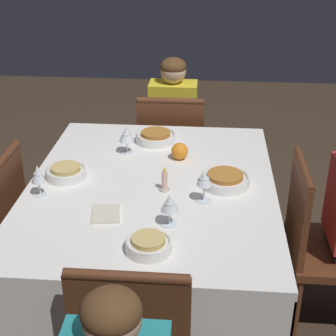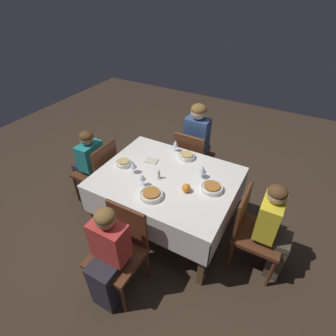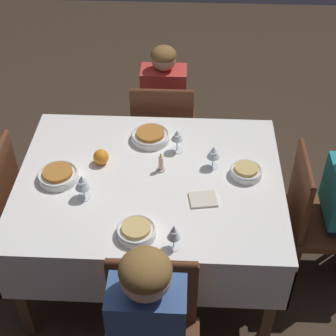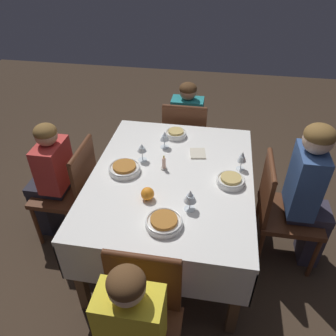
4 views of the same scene
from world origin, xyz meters
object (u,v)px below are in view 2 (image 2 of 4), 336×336
Objects in this scene: person_child_red at (107,255)px; person_child_yellow at (273,228)px; chair_south at (192,157)px; person_adult_denim at (198,139)px; person_child_teal at (88,162)px; bowl_south at (187,156)px; bowl_west at (212,188)px; napkin_red_folded at (151,161)px; chair_west at (253,228)px; wine_glass_east at (133,165)px; wine_glass_south at (176,144)px; wine_glass_west at (203,169)px; chair_north at (120,247)px; candle_centerpiece at (159,175)px; dining_table at (167,183)px; bowl_north at (151,194)px; wine_glass_north at (142,178)px; bowl_east at (124,163)px; chair_east at (99,170)px; orange_fruit at (186,188)px.

person_child_yellow is at bearing 39.64° from person_child_red.
person_child_yellow is (-1.17, 0.82, 0.09)m from chair_south.
person_adult_denim reaches higher than person_child_teal.
person_child_teal is at bearing 20.11° from bowl_south.
napkin_red_folded is (0.76, -0.12, -0.02)m from bowl_west.
chair_west reaches higher than bowl_west.
person_child_teal is 7.04× the size of wine_glass_east.
wine_glass_west is (-0.47, 0.31, 0.00)m from wine_glass_south.
wine_glass_south is at bearing 95.38° from chair_north.
wine_glass_east is 1.19× the size of candle_centerpiece.
person_child_red is (-1.08, 0.94, 0.03)m from person_child_teal.
bowl_south is at bearing 110.11° from person_child_teal.
dining_table is 0.50m from bowl_west.
bowl_south and bowl_north have the same top height.
person_child_teal is 1.24m from bowl_south.
wine_glass_north is (0.46, 0.40, 0.00)m from wine_glass_west.
wine_glass_west is 0.61m from wine_glass_north.
bowl_north is 0.28m from candle_centerpiece.
person_child_yellow is 0.65m from bowl_west.
bowl_west is 1.00m from bowl_east.
chair_north is at bearing 122.89° from bowl_east.
chair_east is 0.51m from bowl_east.
chair_south is at bearing 50.86° from chair_west.
chair_west is 1.41m from person_adult_denim.
chair_west is 1.04m from candle_centerpiece.
chair_south reaches higher than candle_centerpiece.
napkin_red_folded is (1.23, -0.18, 0.25)m from chair_west.
person_child_red is at bearing 44.09° from chair_east.
chair_west is at bearing -168.53° from wine_glass_north.
chair_north is 1.08m from wine_glass_west.
person_child_teal is at bearing 138.92° from person_child_red.
chair_east is 1.32m from person_child_red.
bowl_east is at bearing -19.62° from wine_glass_east.
chair_west is at bearing -177.47° from candle_centerpiece.
wine_glass_east is (0.31, -0.69, 0.34)m from chair_north.
chair_east is (0.94, 0.02, -0.16)m from dining_table.
person_child_yellow is at bearing 158.54° from wine_glass_south.
chair_west is at bearing -172.33° from orange_fruit.
dining_table is at bearing -130.97° from candle_centerpiece.
dining_table is 9.64× the size of wine_glass_south.
bowl_east is at bearing -28.28° from bowl_north.
orange_fruit is at bearing 34.17° from bowl_west.
bowl_north is at bearing 71.75° from chair_east.
wine_glass_east is 0.24m from wine_glass_north.
chair_north is 0.84× the size of person_child_red.
wine_glass_west reaches higher than bowl_east.
chair_north is at bearing 92.30° from candle_centerpiece.
chair_west reaches higher than candle_centerpiece.
dining_table is 10.21× the size of wine_glass_east.
person_child_teal is 0.87m from napkin_red_folded.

